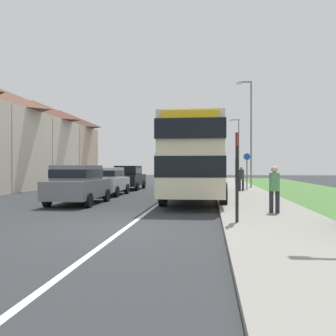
{
  "coord_description": "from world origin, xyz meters",
  "views": [
    {
      "loc": [
        2.24,
        -9.45,
        1.67
      ],
      "look_at": [
        0.62,
        4.69,
        1.6
      ],
      "focal_mm": 38.84,
      "sensor_mm": 36.0,
      "label": 1
    }
  ],
  "objects_px": {
    "pedestrian_walking_away": "(241,177)",
    "bus_stop_sign": "(237,171)",
    "parked_car_grey": "(79,183)",
    "parked_car_silver": "(107,180)",
    "pedestrian_at_stop": "(274,187)",
    "double_decker_bus": "(196,157)",
    "cycle_route_sign": "(247,170)",
    "street_lamp_far": "(238,145)",
    "street_lamp_mid": "(250,128)",
    "parked_car_black": "(129,177)"
  },
  "relations": [
    {
      "from": "street_lamp_far",
      "to": "street_lamp_mid",
      "type": "bearing_deg",
      "value": -91.17
    },
    {
      "from": "street_lamp_mid",
      "to": "parked_car_silver",
      "type": "bearing_deg",
      "value": -142.9
    },
    {
      "from": "parked_car_grey",
      "to": "parked_car_silver",
      "type": "relative_size",
      "value": 1.05
    },
    {
      "from": "pedestrian_at_stop",
      "to": "pedestrian_walking_away",
      "type": "relative_size",
      "value": 1.0
    },
    {
      "from": "parked_car_grey",
      "to": "bus_stop_sign",
      "type": "distance_m",
      "value": 8.27
    },
    {
      "from": "double_decker_bus",
      "to": "pedestrian_walking_away",
      "type": "bearing_deg",
      "value": 63.26
    },
    {
      "from": "parked_car_silver",
      "to": "cycle_route_sign",
      "type": "height_order",
      "value": "cycle_route_sign"
    },
    {
      "from": "parked_car_silver",
      "to": "street_lamp_far",
      "type": "relative_size",
      "value": 0.56
    },
    {
      "from": "pedestrian_at_stop",
      "to": "pedestrian_walking_away",
      "type": "bearing_deg",
      "value": 90.72
    },
    {
      "from": "bus_stop_sign",
      "to": "street_lamp_mid",
      "type": "xyz_separation_m",
      "value": [
        2.14,
        16.65,
        2.93
      ]
    },
    {
      "from": "pedestrian_at_stop",
      "to": "street_lamp_far",
      "type": "distance_m",
      "value": 29.96
    },
    {
      "from": "pedestrian_at_stop",
      "to": "street_lamp_far",
      "type": "xyz_separation_m",
      "value": [
        1.07,
        29.79,
        3.08
      ]
    },
    {
      "from": "parked_car_grey",
      "to": "pedestrian_at_stop",
      "type": "bearing_deg",
      "value": -20.89
    },
    {
      "from": "double_decker_bus",
      "to": "street_lamp_far",
      "type": "relative_size",
      "value": 1.52
    },
    {
      "from": "parked_car_black",
      "to": "cycle_route_sign",
      "type": "height_order",
      "value": "cycle_route_sign"
    },
    {
      "from": "parked_car_grey",
      "to": "pedestrian_walking_away",
      "type": "height_order",
      "value": "parked_car_grey"
    },
    {
      "from": "cycle_route_sign",
      "to": "street_lamp_mid",
      "type": "bearing_deg",
      "value": 79.93
    },
    {
      "from": "street_lamp_mid",
      "to": "pedestrian_at_stop",
      "type": "bearing_deg",
      "value": -93.0
    },
    {
      "from": "pedestrian_at_stop",
      "to": "parked_car_black",
      "type": "bearing_deg",
      "value": 120.97
    },
    {
      "from": "pedestrian_walking_away",
      "to": "street_lamp_mid",
      "type": "xyz_separation_m",
      "value": [
        0.9,
        3.54,
        3.5
      ]
    },
    {
      "from": "parked_car_black",
      "to": "street_lamp_far",
      "type": "xyz_separation_m",
      "value": [
        8.95,
        16.65,
        3.13
      ]
    },
    {
      "from": "double_decker_bus",
      "to": "parked_car_grey",
      "type": "xyz_separation_m",
      "value": [
        -5.02,
        -2.65,
        -1.21
      ]
    },
    {
      "from": "street_lamp_mid",
      "to": "street_lamp_far",
      "type": "bearing_deg",
      "value": 88.83
    },
    {
      "from": "pedestrian_at_stop",
      "to": "pedestrian_walking_away",
      "type": "xyz_separation_m",
      "value": [
        -0.14,
        10.97,
        0.0
      ]
    },
    {
      "from": "pedestrian_walking_away",
      "to": "cycle_route_sign",
      "type": "xyz_separation_m",
      "value": [
        0.44,
        0.98,
        0.45
      ]
    },
    {
      "from": "pedestrian_at_stop",
      "to": "bus_stop_sign",
      "type": "distance_m",
      "value": 2.61
    },
    {
      "from": "double_decker_bus",
      "to": "street_lamp_far",
      "type": "height_order",
      "value": "street_lamp_far"
    },
    {
      "from": "bus_stop_sign",
      "to": "parked_car_black",
      "type": "bearing_deg",
      "value": 113.04
    },
    {
      "from": "parked_car_black",
      "to": "double_decker_bus",
      "type": "bearing_deg",
      "value": -55.96
    },
    {
      "from": "parked_car_grey",
      "to": "street_lamp_mid",
      "type": "relative_size",
      "value": 0.53
    },
    {
      "from": "pedestrian_walking_away",
      "to": "bus_stop_sign",
      "type": "bearing_deg",
      "value": -95.42
    },
    {
      "from": "parked_car_grey",
      "to": "pedestrian_at_stop",
      "type": "height_order",
      "value": "parked_car_grey"
    },
    {
      "from": "parked_car_grey",
      "to": "pedestrian_at_stop",
      "type": "relative_size",
      "value": 2.49
    },
    {
      "from": "parked_car_grey",
      "to": "cycle_route_sign",
      "type": "xyz_separation_m",
      "value": [
        8.15,
        8.96,
        0.49
      ]
    },
    {
      "from": "parked_car_grey",
      "to": "pedestrian_walking_away",
      "type": "xyz_separation_m",
      "value": [
        7.7,
        7.98,
        0.04
      ]
    },
    {
      "from": "double_decker_bus",
      "to": "bus_stop_sign",
      "type": "relative_size",
      "value": 4.1
    },
    {
      "from": "parked_car_black",
      "to": "pedestrian_at_stop",
      "type": "relative_size",
      "value": 2.47
    },
    {
      "from": "pedestrian_walking_away",
      "to": "bus_stop_sign",
      "type": "distance_m",
      "value": 13.19
    },
    {
      "from": "bus_stop_sign",
      "to": "pedestrian_walking_away",
      "type": "bearing_deg",
      "value": 84.58
    },
    {
      "from": "parked_car_silver",
      "to": "pedestrian_at_stop",
      "type": "xyz_separation_m",
      "value": [
        7.98,
        -7.9,
        0.09
      ]
    },
    {
      "from": "parked_car_silver",
      "to": "bus_stop_sign",
      "type": "height_order",
      "value": "bus_stop_sign"
    },
    {
      "from": "pedestrian_walking_away",
      "to": "street_lamp_far",
      "type": "relative_size",
      "value": 0.24
    },
    {
      "from": "bus_stop_sign",
      "to": "street_lamp_far",
      "type": "xyz_separation_m",
      "value": [
        2.45,
        31.93,
        2.52
      ]
    },
    {
      "from": "double_decker_bus",
      "to": "street_lamp_far",
      "type": "distance_m",
      "value": 24.53
    },
    {
      "from": "parked_car_silver",
      "to": "parked_car_black",
      "type": "height_order",
      "value": "parked_car_black"
    },
    {
      "from": "double_decker_bus",
      "to": "parked_car_black",
      "type": "bearing_deg",
      "value": 124.04
    },
    {
      "from": "pedestrian_at_stop",
      "to": "parked_car_grey",
      "type": "bearing_deg",
      "value": 159.11
    },
    {
      "from": "double_decker_bus",
      "to": "cycle_route_sign",
      "type": "height_order",
      "value": "double_decker_bus"
    },
    {
      "from": "parked_car_grey",
      "to": "double_decker_bus",
      "type": "bearing_deg",
      "value": 27.84
    },
    {
      "from": "parked_car_black",
      "to": "pedestrian_walking_away",
      "type": "height_order",
      "value": "parked_car_black"
    }
  ]
}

